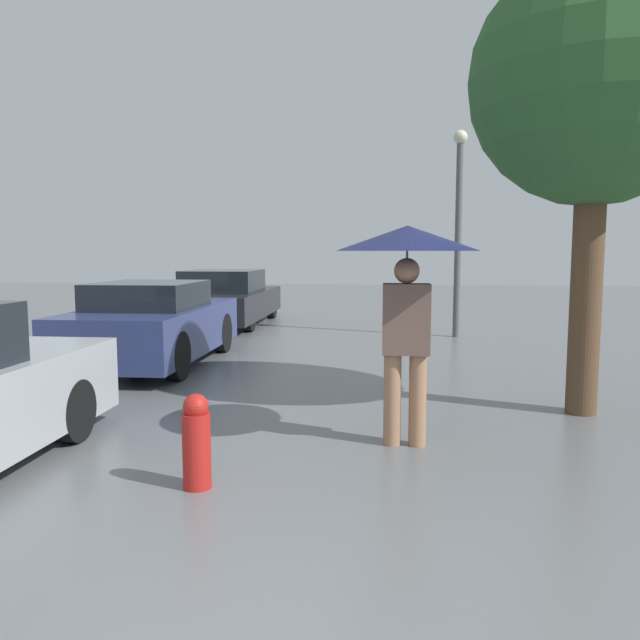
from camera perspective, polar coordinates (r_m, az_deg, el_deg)
pedestrian at (r=5.44m, az=7.96°, el=5.02°), size 1.24×1.24×1.93m
parked_car_middle at (r=9.78m, az=-14.98°, el=-0.40°), size 1.67×3.82×1.26m
parked_car_farthest at (r=14.80m, az=-8.64°, el=1.93°), size 1.87×4.41×1.28m
tree at (r=7.25m, az=23.92°, el=19.24°), size 2.53×2.53×4.70m
street_lamp at (r=12.74m, az=12.55°, el=9.21°), size 0.27×0.27×4.05m
fire_hydrant at (r=4.67m, az=-11.23°, el=-10.84°), size 0.21×0.21×0.70m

